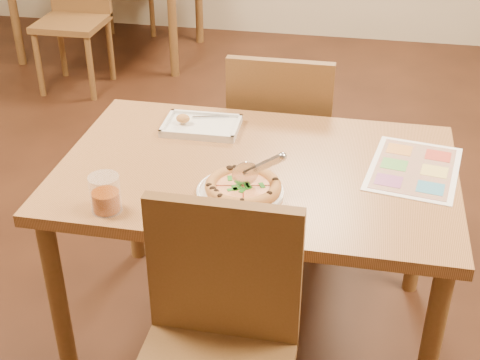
% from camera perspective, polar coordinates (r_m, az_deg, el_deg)
% --- Properties ---
extents(dining_table, '(1.30, 0.85, 0.72)m').
position_cam_1_polar(dining_table, '(2.24, 1.41, -0.73)').
color(dining_table, '#A06840').
rests_on(dining_table, ground).
extents(chair_near, '(0.42, 0.42, 0.47)m').
position_cam_1_polar(chair_near, '(1.82, -1.98, -12.41)').
color(chair_near, brown).
rests_on(chair_near, ground).
extents(chair_far, '(0.42, 0.42, 0.47)m').
position_cam_1_polar(chair_far, '(2.80, 3.53, 4.42)').
color(chair_far, brown).
rests_on(chair_far, ground).
extents(bg_chair_near, '(0.42, 0.42, 0.47)m').
position_cam_1_polar(bg_chair_near, '(4.68, -13.92, 14.58)').
color(bg_chair_near, brown).
rests_on(bg_chair_near, ground).
extents(plate, '(0.33, 0.33, 0.01)m').
position_cam_1_polar(plate, '(2.05, -0.00, -1.03)').
color(plate, white).
rests_on(plate, dining_table).
extents(pizza, '(0.24, 0.24, 0.04)m').
position_cam_1_polar(pizza, '(2.04, 0.26, -0.57)').
color(pizza, '#C27E42').
rests_on(pizza, plate).
extents(pizza_cutter, '(0.15, 0.08, 0.09)m').
position_cam_1_polar(pizza_cutter, '(2.02, 1.50, 1.01)').
color(pizza_cutter, silver).
rests_on(pizza_cutter, pizza).
extents(appetizer_tray, '(0.28, 0.19, 0.05)m').
position_cam_1_polar(appetizer_tray, '(2.44, -3.43, 4.58)').
color(appetizer_tray, silver).
rests_on(appetizer_tray, dining_table).
extents(glass_tumbler, '(0.09, 0.09, 0.11)m').
position_cam_1_polar(glass_tumbler, '(1.99, -11.41, -1.33)').
color(glass_tumbler, '#89380A').
rests_on(glass_tumbler, dining_table).
extents(menu, '(0.34, 0.43, 0.00)m').
position_cam_1_polar(menu, '(2.26, 14.63, 0.97)').
color(menu, white).
rests_on(menu, dining_table).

